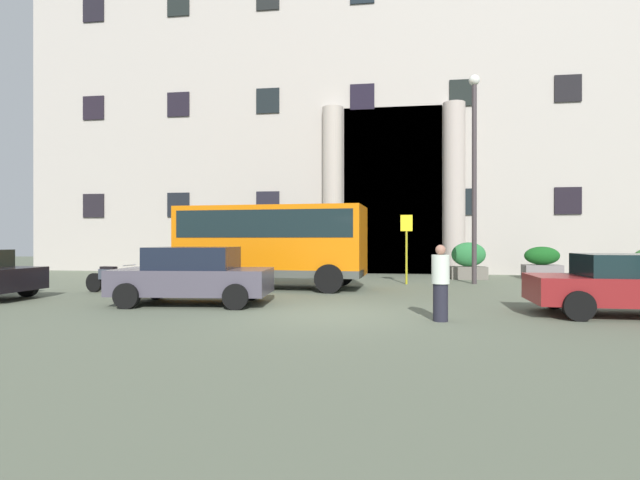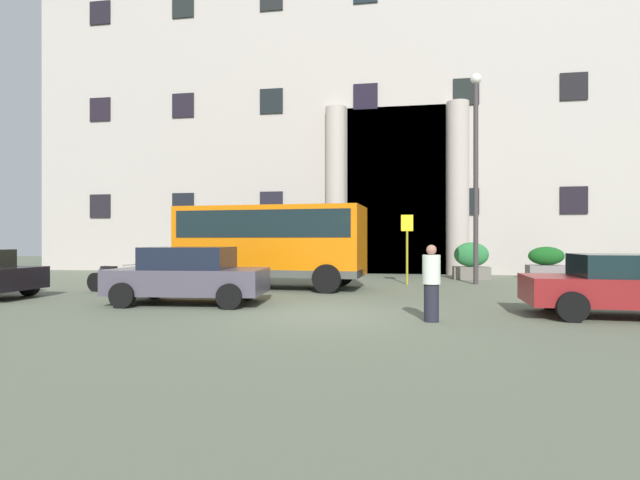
{
  "view_description": "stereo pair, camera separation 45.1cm",
  "coord_description": "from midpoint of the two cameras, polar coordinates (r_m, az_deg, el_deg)",
  "views": [
    {
      "loc": [
        1.24,
        -10.64,
        1.67
      ],
      "look_at": [
        -1.21,
        6.73,
        1.65
      ],
      "focal_mm": 27.08,
      "sensor_mm": 36.0,
      "label": 1
    },
    {
      "loc": [
        1.69,
        -10.57,
        1.67
      ],
      "look_at": [
        -1.21,
        6.73,
        1.65
      ],
      "focal_mm": 27.08,
      "sensor_mm": 36.0,
      "label": 2
    }
  ],
  "objects": [
    {
      "name": "motorcycle_near_kerb",
      "position": [
        16.46,
        -24.09,
        -4.14
      ],
      "size": [
        2.07,
        0.69,
        0.89
      ],
      "rotation": [
        0.0,
        0.0,
        -0.22
      ],
      "color": "black",
      "rests_on": "ground_plane"
    },
    {
      "name": "office_building_facade",
      "position": [
        28.79,
        5.05,
        12.46
      ],
      "size": [
        35.51,
        9.77,
        15.7
      ],
      "color": "#AEA69C",
      "rests_on": "ground_plane"
    },
    {
      "name": "hedge_planter_east",
      "position": [
        22.32,
        24.23,
        -2.53
      ],
      "size": [
        1.5,
        0.83,
        1.36
      ],
      "color": "slate",
      "rests_on": "ground_plane"
    },
    {
      "name": "pedestrian_woman_dark_dress",
      "position": [
        10.1,
        12.81,
        -4.98
      ],
      "size": [
        0.36,
        0.36,
        1.56
      ],
      "rotation": [
        0.0,
        0.0,
        2.45
      ],
      "color": "#201F2B",
      "rests_on": "ground_plane"
    },
    {
      "name": "parked_sedan_second",
      "position": [
        12.91,
        -15.72,
        -4.02
      ],
      "size": [
        4.03,
        2.29,
        1.47
      ],
      "rotation": [
        0.0,
        0.0,
        0.08
      ],
      "color": "#47434F",
      "rests_on": "ground_plane"
    },
    {
      "name": "ground_plane",
      "position": [
        10.85,
        0.17,
        -9.09
      ],
      "size": [
        80.0,
        64.0,
        0.12
      ],
      "primitive_type": "cube",
      "color": "#5B6350"
    },
    {
      "name": "bus_stop_sign",
      "position": [
        18.15,
        9.48,
        -0.15
      ],
      "size": [
        0.44,
        0.08,
        2.58
      ],
      "color": "#9F9C1D",
      "rests_on": "ground_plane"
    },
    {
      "name": "hedge_planter_far_west",
      "position": [
        21.13,
        16.56,
        -2.43
      ],
      "size": [
        1.47,
        0.74,
        1.54
      ],
      "color": "#676259",
      "rests_on": "ground_plane"
    },
    {
      "name": "hedge_planter_entrance_left",
      "position": [
        22.29,
        -10.57,
        -2.38
      ],
      "size": [
        2.14,
        0.77,
        1.48
      ],
      "color": "gray",
      "rests_on": "ground_plane"
    },
    {
      "name": "lamppost_plaza_centre",
      "position": [
        19.11,
        17.12,
        8.74
      ],
      "size": [
        0.4,
        0.4,
        7.84
      ],
      "color": "#3B3335",
      "rests_on": "ground_plane"
    },
    {
      "name": "orange_minibus",
      "position": [
        16.63,
        -6.37,
        0.04
      ],
      "size": [
        6.4,
        3.02,
        2.78
      ],
      "rotation": [
        0.0,
        0.0,
        -0.06
      ],
      "color": "orange",
      "rests_on": "ground_plane"
    }
  ]
}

